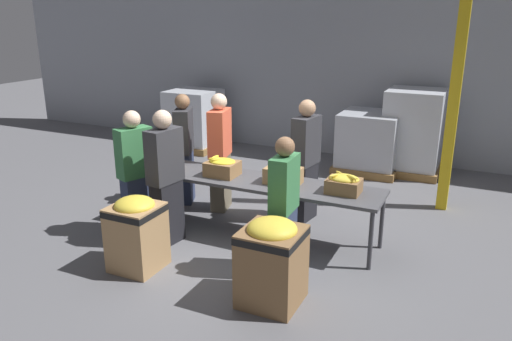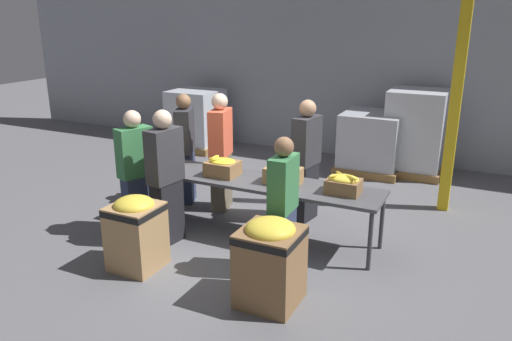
{
  "view_description": "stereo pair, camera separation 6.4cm",
  "coord_description": "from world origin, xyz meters",
  "px_view_note": "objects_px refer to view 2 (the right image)",
  "views": [
    {
      "loc": [
        2.58,
        -5.31,
        2.74
      ],
      "look_at": [
        0.09,
        -0.04,
        0.88
      ],
      "focal_mm": 35.0,
      "sensor_mm": 36.0,
      "label": 1
    },
    {
      "loc": [
        2.63,
        -5.29,
        2.74
      ],
      "look_at": [
        0.09,
        -0.04,
        0.88
      ],
      "focal_mm": 35.0,
      "sensor_mm": 36.0,
      "label": 2
    }
  ],
  "objects_px": {
    "pallet_stack_0": "(372,143)",
    "pallet_stack_2": "(196,120)",
    "banana_box_1": "(222,167)",
    "pallet_stack_1": "(415,133)",
    "banana_box_2": "(283,173)",
    "volunteer_0": "(185,149)",
    "volunteer_5": "(221,153)",
    "volunteer_4": "(283,208)",
    "banana_box_3": "(344,184)",
    "banana_box_0": "(164,158)",
    "volunteer_2": "(306,162)",
    "donation_bin_0": "(136,230)",
    "support_pillar": "(459,70)",
    "volunteer_1": "(166,179)",
    "volunteer_3": "(136,173)",
    "sorting_table": "(251,182)",
    "donation_bin_1": "(270,259)"
  },
  "relations": [
    {
      "from": "pallet_stack_0",
      "to": "volunteer_5",
      "type": "bearing_deg",
      "value": -119.04
    },
    {
      "from": "volunteer_4",
      "to": "support_pillar",
      "type": "distance_m",
      "value": 3.29
    },
    {
      "from": "donation_bin_0",
      "to": "pallet_stack_0",
      "type": "relative_size",
      "value": 0.76
    },
    {
      "from": "support_pillar",
      "to": "volunteer_0",
      "type": "bearing_deg",
      "value": -158.9
    },
    {
      "from": "banana_box_3",
      "to": "volunteer_4",
      "type": "relative_size",
      "value": 0.25
    },
    {
      "from": "volunteer_2",
      "to": "volunteer_4",
      "type": "bearing_deg",
      "value": 20.18
    },
    {
      "from": "volunteer_0",
      "to": "volunteer_4",
      "type": "distance_m",
      "value": 2.53
    },
    {
      "from": "volunteer_2",
      "to": "volunteer_4",
      "type": "distance_m",
      "value": 1.53
    },
    {
      "from": "pallet_stack_0",
      "to": "volunteer_2",
      "type": "bearing_deg",
      "value": -96.43
    },
    {
      "from": "banana_box_3",
      "to": "volunteer_1",
      "type": "xyz_separation_m",
      "value": [
        -2.0,
        -0.68,
        -0.03
      ]
    },
    {
      "from": "support_pillar",
      "to": "volunteer_2",
      "type": "bearing_deg",
      "value": -144.11
    },
    {
      "from": "banana_box_1",
      "to": "support_pillar",
      "type": "relative_size",
      "value": 0.1
    },
    {
      "from": "pallet_stack_2",
      "to": "donation_bin_0",
      "type": "bearing_deg",
      "value": -65.1
    },
    {
      "from": "volunteer_2",
      "to": "volunteer_0",
      "type": "bearing_deg",
      "value": -76.85
    },
    {
      "from": "banana_box_1",
      "to": "volunteer_3",
      "type": "distance_m",
      "value": 1.09
    },
    {
      "from": "pallet_stack_0",
      "to": "pallet_stack_2",
      "type": "xyz_separation_m",
      "value": [
        -3.64,
        -0.01,
        0.08
      ]
    },
    {
      "from": "volunteer_3",
      "to": "volunteer_5",
      "type": "bearing_deg",
      "value": -3.75
    },
    {
      "from": "banana_box_0",
      "to": "volunteer_0",
      "type": "distance_m",
      "value": 0.64
    },
    {
      "from": "banana_box_1",
      "to": "pallet_stack_1",
      "type": "xyz_separation_m",
      "value": [
        1.83,
        3.56,
        -0.13
      ]
    },
    {
      "from": "donation_bin_0",
      "to": "donation_bin_1",
      "type": "bearing_deg",
      "value": 0.0
    },
    {
      "from": "pallet_stack_0",
      "to": "pallet_stack_2",
      "type": "bearing_deg",
      "value": -179.77
    },
    {
      "from": "donation_bin_0",
      "to": "pallet_stack_0",
      "type": "distance_m",
      "value": 4.9
    },
    {
      "from": "volunteer_1",
      "to": "volunteer_4",
      "type": "relative_size",
      "value": 1.09
    },
    {
      "from": "volunteer_0",
      "to": "pallet_stack_1",
      "type": "relative_size",
      "value": 1.11
    },
    {
      "from": "volunteer_2",
      "to": "pallet_stack_2",
      "type": "height_order",
      "value": "volunteer_2"
    },
    {
      "from": "banana_box_0",
      "to": "pallet_stack_2",
      "type": "relative_size",
      "value": 0.36
    },
    {
      "from": "banana_box_0",
      "to": "volunteer_5",
      "type": "height_order",
      "value": "volunteer_5"
    },
    {
      "from": "banana_box_2",
      "to": "volunteer_2",
      "type": "bearing_deg",
      "value": 88.17
    },
    {
      "from": "banana_box_3",
      "to": "banana_box_0",
      "type": "bearing_deg",
      "value": -179.15
    },
    {
      "from": "volunteer_3",
      "to": "pallet_stack_0",
      "type": "relative_size",
      "value": 1.46
    },
    {
      "from": "banana_box_0",
      "to": "volunteer_4",
      "type": "relative_size",
      "value": 0.28
    },
    {
      "from": "banana_box_1",
      "to": "volunteer_5",
      "type": "xyz_separation_m",
      "value": [
        -0.38,
        0.62,
        -0.02
      ]
    },
    {
      "from": "volunteer_2",
      "to": "support_pillar",
      "type": "height_order",
      "value": "support_pillar"
    },
    {
      "from": "volunteer_4",
      "to": "pallet_stack_1",
      "type": "distance_m",
      "value": 4.34
    },
    {
      "from": "sorting_table",
      "to": "pallet_stack_1",
      "type": "xyz_separation_m",
      "value": [
        1.44,
        3.54,
        0.03
      ]
    },
    {
      "from": "pallet_stack_0",
      "to": "pallet_stack_1",
      "type": "bearing_deg",
      "value": 17.34
    },
    {
      "from": "volunteer_5",
      "to": "pallet_stack_0",
      "type": "height_order",
      "value": "volunteer_5"
    },
    {
      "from": "banana_box_0",
      "to": "pallet_stack_0",
      "type": "height_order",
      "value": "pallet_stack_0"
    },
    {
      "from": "volunteer_5",
      "to": "pallet_stack_1",
      "type": "xyz_separation_m",
      "value": [
        2.21,
        2.94,
        -0.11
      ]
    },
    {
      "from": "volunteer_5",
      "to": "volunteer_4",
      "type": "bearing_deg",
      "value": 36.21
    },
    {
      "from": "banana_box_1",
      "to": "banana_box_3",
      "type": "relative_size",
      "value": 1.03
    },
    {
      "from": "banana_box_3",
      "to": "volunteer_5",
      "type": "xyz_separation_m",
      "value": [
        -1.95,
        0.58,
        -0.02
      ]
    },
    {
      "from": "support_pillar",
      "to": "banana_box_1",
      "type": "bearing_deg",
      "value": -141.74
    },
    {
      "from": "banana_box_1",
      "to": "volunteer_0",
      "type": "bearing_deg",
      "value": 147.08
    },
    {
      "from": "volunteer_0",
      "to": "donation_bin_0",
      "type": "distance_m",
      "value": 2.09
    },
    {
      "from": "donation_bin_0",
      "to": "volunteer_0",
      "type": "bearing_deg",
      "value": 107.94
    },
    {
      "from": "volunteer_4",
      "to": "volunteer_5",
      "type": "bearing_deg",
      "value": 47.04
    },
    {
      "from": "banana_box_2",
      "to": "volunteer_0",
      "type": "relative_size",
      "value": 0.26
    },
    {
      "from": "banana_box_1",
      "to": "donation_bin_0",
      "type": "relative_size",
      "value": 0.47
    },
    {
      "from": "banana_box_2",
      "to": "banana_box_0",
      "type": "bearing_deg",
      "value": -178.52
    }
  ]
}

